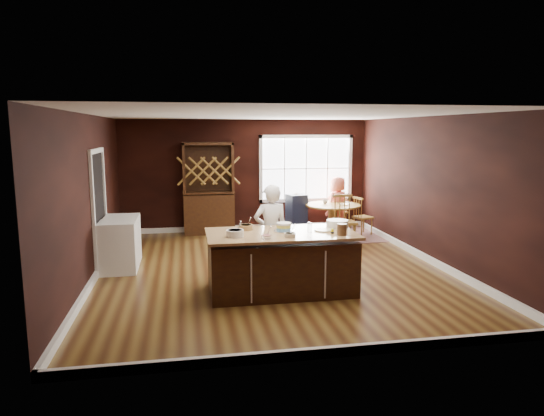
{
  "coord_description": "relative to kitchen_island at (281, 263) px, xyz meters",
  "views": [
    {
      "loc": [
        -1.47,
        -8.22,
        2.44
      ],
      "look_at": [
        0.07,
        0.29,
        1.05
      ],
      "focal_mm": 32.0,
      "sensor_mm": 36.0,
      "label": 1
    }
  ],
  "objects": [
    {
      "name": "layer_cake",
      "position": [
        0.06,
        0.08,
        0.55
      ],
      "size": [
        0.32,
        0.32,
        0.13
      ],
      "primitive_type": null,
      "color": "white",
      "rests_on": "kitchen_island"
    },
    {
      "name": "table_cup",
      "position": [
        1.8,
        3.75,
        0.36
      ],
      "size": [
        0.12,
        0.12,
        0.09
      ],
      "primitive_type": "imported",
      "rotation": [
        0.0,
        0.0,
        0.0
      ],
      "color": "silver",
      "rests_on": "dining_table"
    },
    {
      "name": "doorway",
      "position": [
        -2.9,
        1.82,
        0.59
      ],
      "size": [
        0.08,
        1.26,
        2.13
      ],
      "primitive_type": null,
      "color": "white",
      "rests_on": "room_shell"
    },
    {
      "name": "high_chair",
      "position": [
        1.16,
        3.95,
        0.06
      ],
      "size": [
        0.48,
        0.48,
        1.0
      ],
      "primitive_type": null,
      "rotation": [
        0.0,
        0.0,
        0.22
      ],
      "color": "black",
      "rests_on": "ground"
    },
    {
      "name": "chair_east",
      "position": [
        2.7,
        3.66,
        0.02
      ],
      "size": [
        0.47,
        0.48,
        0.92
      ],
      "primitive_type": null,
      "rotation": [
        0.0,
        0.0,
        1.88
      ],
      "color": "brown",
      "rests_on": "ground"
    },
    {
      "name": "room_shell",
      "position": [
        0.07,
        1.22,
        0.91
      ],
      "size": [
        7.0,
        7.0,
        7.0
      ],
      "color": "brown",
      "rests_on": "ground"
    },
    {
      "name": "dining_table",
      "position": [
        1.94,
        3.61,
        0.1
      ],
      "size": [
        1.26,
        1.26,
        0.75
      ],
      "color": "brown",
      "rests_on": "ground"
    },
    {
      "name": "seated_woman",
      "position": [
        2.21,
        4.09,
        0.23
      ],
      "size": [
        0.79,
        0.72,
        1.35
      ],
      "primitive_type": "imported",
      "rotation": [
        0.0,
        0.0,
        3.71
      ],
      "color": "#DC6654",
      "rests_on": "ground"
    },
    {
      "name": "bowl_olive",
      "position": [
        0.06,
        -0.34,
        0.51
      ],
      "size": [
        0.16,
        0.16,
        0.06
      ],
      "primitive_type": "cylinder",
      "color": "beige",
      "rests_on": "kitchen_island"
    },
    {
      "name": "bowl_pink",
      "position": [
        -0.29,
        -0.38,
        0.51
      ],
      "size": [
        0.15,
        0.15,
        0.05
      ],
      "primitive_type": "cylinder",
      "color": "silver",
      "rests_on": "kitchen_island"
    },
    {
      "name": "toy_figurine",
      "position": [
        0.73,
        -0.22,
        0.52
      ],
      "size": [
        0.05,
        0.05,
        0.08
      ],
      "primitive_type": null,
      "color": "#FFF40F",
      "rests_on": "kitchen_island"
    },
    {
      "name": "dinner_plate",
      "position": [
        0.67,
        0.01,
        0.49
      ],
      "size": [
        0.29,
        0.29,
        0.02
      ],
      "primitive_type": "cylinder",
      "color": "beige",
      "rests_on": "kitchen_island"
    },
    {
      "name": "washer",
      "position": [
        -2.57,
        1.5,
        0.01
      ],
      "size": [
        0.61,
        0.59,
        0.89
      ],
      "primitive_type": "cube",
      "color": "silver",
      "rests_on": "ground"
    },
    {
      "name": "bowl_yellow",
      "position": [
        -0.5,
        0.29,
        0.52
      ],
      "size": [
        0.21,
        0.21,
        0.08
      ],
      "primitive_type": "cylinder",
      "color": "olive",
      "rests_on": "kitchen_island"
    },
    {
      "name": "hutch",
      "position": [
        -0.86,
        4.44,
        0.64
      ],
      "size": [
        1.18,
        0.49,
        2.16
      ],
      "primitive_type": "cube",
      "color": "black",
      "rests_on": "ground"
    },
    {
      "name": "window",
      "position": [
        1.57,
        4.69,
        1.06
      ],
      "size": [
        2.36,
        0.1,
        1.66
      ],
      "primitive_type": null,
      "color": "white",
      "rests_on": "room_shell"
    },
    {
      "name": "dryer",
      "position": [
        -2.57,
        2.14,
        0.0
      ],
      "size": [
        0.61,
        0.59,
        0.88
      ],
      "primitive_type": "cube",
      "color": "white",
      "rests_on": "ground"
    },
    {
      "name": "stoneware_crock",
      "position": [
        0.84,
        -0.35,
        0.57
      ],
      "size": [
        0.14,
        0.14,
        0.17
      ],
      "primitive_type": "cylinder",
      "color": "#4A2B1F",
      "rests_on": "kitchen_island"
    },
    {
      "name": "chair_north",
      "position": [
        2.34,
        4.46,
        0.02
      ],
      "size": [
        0.52,
        0.51,
        0.91
      ],
      "primitive_type": null,
      "rotation": [
        0.0,
        0.0,
        3.68
      ],
      "color": "#9B653A",
      "rests_on": "ground"
    },
    {
      "name": "table_plate",
      "position": [
        2.17,
        3.52,
        0.32
      ],
      "size": [
        0.22,
        0.22,
        0.02
      ],
      "primitive_type": "cylinder",
      "color": "beige",
      "rests_on": "dining_table"
    },
    {
      "name": "kitchen_island",
      "position": [
        0.0,
        0.0,
        0.0
      ],
      "size": [
        2.24,
        1.17,
        0.92
      ],
      "color": "#3C220C",
      "rests_on": "ground"
    },
    {
      "name": "drinking_glass",
      "position": [
        0.43,
        -0.05,
        0.55
      ],
      "size": [
        0.07,
        0.07,
        0.15
      ],
      "primitive_type": "cylinder",
      "color": "white",
      "rests_on": "kitchen_island"
    },
    {
      "name": "toddler",
      "position": [
        1.19,
        3.96,
        0.37
      ],
      "size": [
        0.18,
        0.14,
        0.26
      ],
      "primitive_type": null,
      "color": "#8CA5BF",
      "rests_on": "high_chair"
    },
    {
      "name": "baker",
      "position": [
        -0.03,
        0.7,
        0.35
      ],
      "size": [
        0.6,
        0.42,
        1.57
      ],
      "primitive_type": "imported",
      "rotation": [
        0.0,
        0.0,
        3.22
      ],
      "color": "silver",
      "rests_on": "ground"
    },
    {
      "name": "bowl_blue",
      "position": [
        -0.71,
        -0.16,
        0.53
      ],
      "size": [
        0.26,
        0.26,
        0.1
      ],
      "primitive_type": "cylinder",
      "color": "silver",
      "rests_on": "kitchen_island"
    },
    {
      "name": "rug",
      "position": [
        1.94,
        3.61,
        -0.43
      ],
      "size": [
        2.43,
        1.95,
        0.01
      ],
      "primitive_type": "cube",
      "rotation": [
        0.0,
        0.0,
        0.08
      ],
      "color": "brown",
      "rests_on": "ground"
    },
    {
      "name": "chair_south",
      "position": [
        1.94,
        2.75,
        0.1
      ],
      "size": [
        0.46,
        0.44,
        1.08
      ],
      "primitive_type": null,
      "rotation": [
        0.0,
        0.0,
        -0.01
      ],
      "color": "olive",
      "rests_on": "ground"
    },
    {
      "name": "white_tub",
      "position": [
        0.95,
        0.22,
        0.54
      ],
      "size": [
        0.34,
        0.34,
        0.12
      ],
      "primitive_type": "cylinder",
      "color": "white",
      "rests_on": "kitchen_island"
    }
  ]
}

